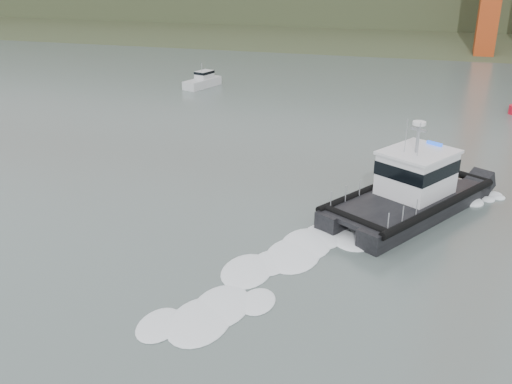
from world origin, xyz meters
TOP-DOWN VIEW (x-y plane):
  - ground at (0.00, 0.00)m, footprint 400.00×400.00m
  - patrol_boat at (9.42, 11.76)m, footprint 10.44×13.09m
  - motorboat at (-16.71, 42.77)m, footprint 3.38×5.79m

SIDE VIEW (x-z plane):
  - ground at x=0.00m, z-range 0.00..0.00m
  - motorboat at x=-16.71m, z-range -0.76..2.26m
  - patrol_boat at x=9.42m, z-range -1.52..4.57m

